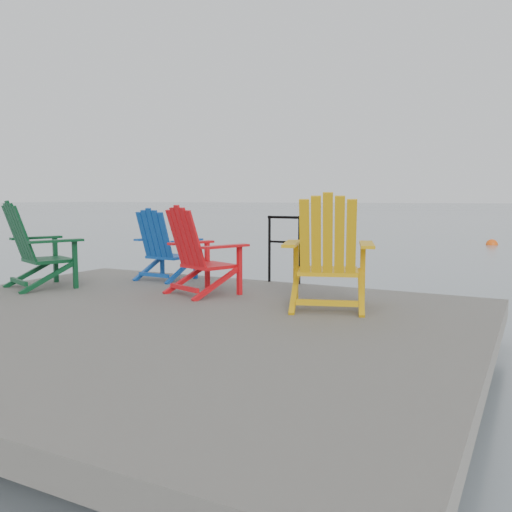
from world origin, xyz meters
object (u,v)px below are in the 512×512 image
at_px(chair_blue, 164,245).
at_px(chair_green, 37,246).
at_px(chair_red, 200,251).
at_px(chair_yellow, 328,253).
at_px(buoy_a, 492,245).
at_px(handrail, 284,243).

bearing_deg(chair_blue, chair_green, -124.23).
xyz_separation_m(chair_red, chair_yellow, (1.63, -0.12, 0.06)).
relative_size(chair_red, buoy_a, 2.51).
relative_size(handrail, chair_yellow, 0.79).
bearing_deg(chair_red, handrail, 89.68).
bearing_deg(chair_yellow, chair_blue, 144.33).
xyz_separation_m(chair_green, buoy_a, (4.18, 16.01, -1.04)).
xyz_separation_m(chair_green, chair_blue, (0.99, 1.30, -0.05)).
relative_size(handrail, chair_green, 0.84).
bearing_deg(handrail, buoy_a, 83.55).
distance_m(handrail, buoy_a, 14.31).
distance_m(handrail, chair_red, 1.37).
bearing_deg(chair_blue, handrail, 21.91).
distance_m(chair_red, buoy_a, 15.62).
height_order(chair_green, chair_red, chair_green).
height_order(chair_yellow, buoy_a, chair_yellow).
height_order(chair_green, chair_yellow, chair_yellow).
relative_size(handrail, chair_red, 0.88).
xyz_separation_m(chair_red, buoy_a, (2.11, 15.45, -1.01)).
height_order(chair_red, buoy_a, chair_red).
bearing_deg(buoy_a, chair_blue, -102.24).
xyz_separation_m(handrail, chair_blue, (-1.59, -0.54, -0.05)).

